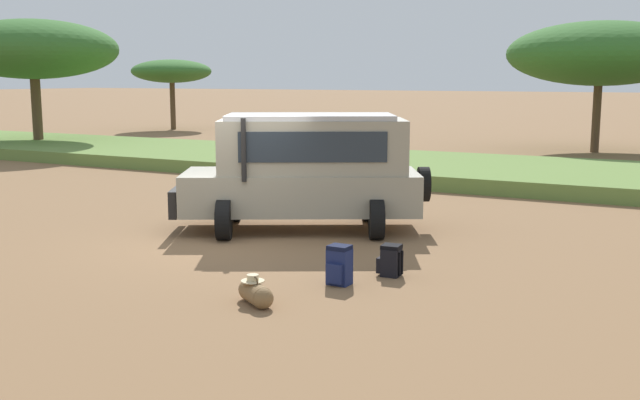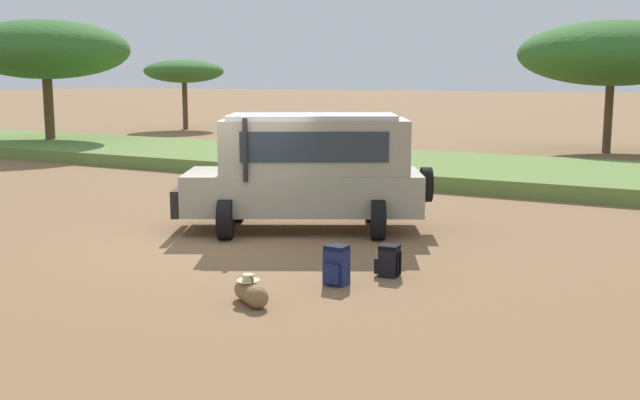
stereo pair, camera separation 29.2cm
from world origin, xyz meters
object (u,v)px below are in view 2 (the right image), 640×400
Objects in this scene: backpack_cluster_center at (389,261)px; acacia_tree_left_mid at (45,50)px; duffel_bag_low_black_case at (251,293)px; backpack_beside_front_wheel at (336,266)px; acacia_tree_centre_back at (612,54)px; acacia_tree_far_left at (184,72)px; safari_vehicle at (308,169)px.

acacia_tree_left_mid is (-22.27, 12.78, 4.15)m from backpack_cluster_center.
acacia_tree_left_mid is at bearing 144.47° from duffel_bag_low_black_case.
backpack_beside_front_wheel is 1.20× the size of backpack_cluster_center.
acacia_tree_centre_back is at bearing 24.51° from acacia_tree_left_mid.
duffel_bag_low_black_case is at bearing -35.53° from acacia_tree_left_mid.
acacia_tree_far_left is at bearing 173.42° from acacia_tree_centre_back.
duffel_bag_low_black_case is (1.91, -4.97, -1.13)m from safari_vehicle.
acacia_tree_far_left is (-22.11, 23.21, 2.25)m from safari_vehicle.
duffel_bag_low_black_case is 0.10× the size of acacia_tree_left_mid.
acacia_tree_far_left reaches higher than backpack_cluster_center.
acacia_tree_centre_back reaches higher than backpack_beside_front_wheel.
safari_vehicle is at bearing 125.63° from backpack_beside_front_wheel.
safari_vehicle reaches higher than backpack_beside_front_wheel.
backpack_cluster_center is 0.07× the size of acacia_tree_centre_back.
safari_vehicle is 32.13m from acacia_tree_far_left.
acacia_tree_far_left is at bearing 134.19° from backpack_cluster_center.
backpack_cluster_center is at bearing 64.47° from duffel_bag_low_black_case.
acacia_tree_left_mid is at bearing 152.23° from safari_vehicle.
safari_vehicle is at bearing -27.77° from acacia_tree_left_mid.
duffel_bag_low_black_case is at bearing -92.57° from acacia_tree_centre_back.
acacia_tree_left_mid reaches higher than backpack_cluster_center.
acacia_tree_far_left is (-25.13, 25.85, 3.29)m from backpack_cluster_center.
acacia_tree_far_left is at bearing 102.33° from acacia_tree_left_mid.
backpack_beside_front_wheel is at bearing -32.07° from acacia_tree_left_mid.
duffel_bag_low_black_case is at bearing -112.09° from backpack_beside_front_wheel.
acacia_tree_centre_back is (0.02, 22.95, 3.92)m from backpack_cluster_center.
safari_vehicle is 0.68× the size of acacia_tree_centre_back.
acacia_tree_far_left is at bearing 130.44° from duffel_bag_low_black_case.
backpack_cluster_center is 2.58m from duffel_bag_low_black_case.
backpack_beside_front_wheel reaches higher than backpack_cluster_center.
acacia_tree_left_mid is (-19.25, 10.14, 3.10)m from safari_vehicle.
backpack_beside_front_wheel is 1.00m from backpack_cluster_center.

